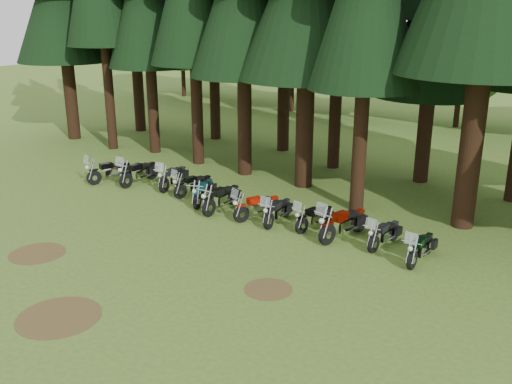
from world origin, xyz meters
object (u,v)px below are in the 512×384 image
motorcycle_0 (110,172)px  motorcycle_5 (222,199)px  motorcycle_8 (315,218)px  motorcycle_3 (194,185)px  motorcycle_1 (139,173)px  motorcycle_11 (421,249)px  motorcycle_2 (173,177)px  motorcycle_7 (278,212)px  motorcycle_4 (204,192)px  motorcycle_6 (258,207)px  motorcycle_10 (384,234)px  motorcycle_9 (343,224)px

motorcycle_0 → motorcycle_5: (6.57, 0.11, 0.00)m
motorcycle_8 → motorcycle_3: bearing=-171.5°
motorcycle_0 → motorcycle_5: motorcycle_0 is taller
motorcycle_0 → motorcycle_3: motorcycle_0 is taller
motorcycle_1 → motorcycle_3: size_ratio=1.14×
motorcycle_3 → motorcycle_11: motorcycle_3 is taller
motorcycle_2 → motorcycle_7: size_ratio=1.07×
motorcycle_7 → motorcycle_8: size_ratio=1.04×
motorcycle_3 → motorcycle_11: bearing=6.9°
motorcycle_3 → motorcycle_4: motorcycle_3 is taller
motorcycle_1 → motorcycle_7: 7.84m
motorcycle_1 → motorcycle_6: motorcycle_1 is taller
motorcycle_0 → motorcycle_6: motorcycle_0 is taller
motorcycle_5 → motorcycle_8: (3.94, 0.51, -0.06)m
motorcycle_3 → motorcycle_5: 2.34m
motorcycle_10 → motorcycle_8: bearing=-175.2°
motorcycle_2 → motorcycle_0: bearing=-173.1°
motorcycle_5 → motorcycle_8: size_ratio=1.16×
motorcycle_3 → motorcycle_5: motorcycle_3 is taller
motorcycle_1 → motorcycle_2: bearing=13.7°
motorcycle_1 → motorcycle_9: 10.49m
motorcycle_2 → motorcycle_11: bearing=-17.4°
motorcycle_2 → motorcycle_9: motorcycle_9 is taller
motorcycle_5 → motorcycle_11: size_ratio=1.13×
motorcycle_1 → motorcycle_3: 3.10m
motorcycle_0 → motorcycle_3: 4.45m
motorcycle_8 → motorcycle_10: motorcycle_10 is taller
motorcycle_1 → motorcycle_5: size_ratio=1.02×
motorcycle_5 → motorcycle_7: size_ratio=1.11×
motorcycle_5 → motorcycle_11: motorcycle_11 is taller
motorcycle_5 → motorcycle_7: motorcycle_7 is taller
motorcycle_8 → motorcycle_9: 1.27m
motorcycle_9 → motorcycle_10: bearing=18.8°
motorcycle_1 → motorcycle_2: (1.68, 0.48, -0.02)m
motorcycle_5 → motorcycle_6: bearing=1.6°
motorcycle_6 → motorcycle_11: 6.39m
motorcycle_2 → motorcycle_5: size_ratio=0.97×
motorcycle_7 → motorcycle_11: bearing=-8.5°
motorcycle_0 → motorcycle_6: bearing=17.6°
motorcycle_3 → motorcycle_9: (7.40, -0.42, 0.08)m
motorcycle_8 → motorcycle_10: (2.70, 0.01, 0.00)m
motorcycle_8 → motorcycle_6: bearing=-159.2°
motorcycle_6 → motorcycle_10: 4.98m
motorcycle_4 → motorcycle_8: size_ratio=1.02×
motorcycle_11 → motorcycle_0: bearing=179.9°
motorcycle_1 → motorcycle_11: size_ratio=1.15×
motorcycle_4 → motorcycle_8: bearing=-18.8°
motorcycle_0 → motorcycle_5: bearing=17.0°
motorcycle_7 → motorcycle_2: bearing=165.0°
motorcycle_11 → motorcycle_7: bearing=178.3°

